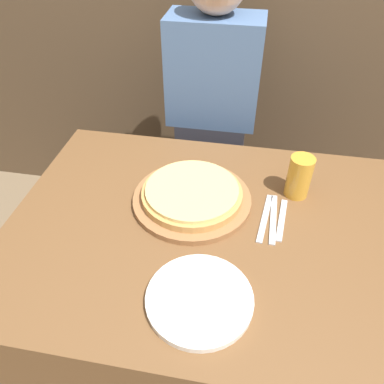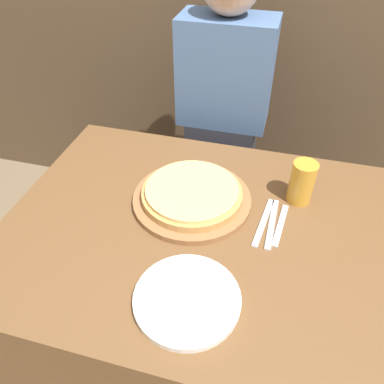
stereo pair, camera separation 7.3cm
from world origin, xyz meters
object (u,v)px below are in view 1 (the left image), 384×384
Objects in this scene: dinner_knife at (273,219)px; dinner_plate at (199,299)px; fork at (265,218)px; spoon at (282,220)px; diner_person at (212,131)px; pizza_on_board at (192,196)px; beer_glass at (300,175)px.

dinner_plate is at bearing -118.64° from dinner_knife.
dinner_plate reaches higher than dinner_knife.
spoon is at bearing 0.00° from fork.
dinner_knife is at bearing 61.36° from dinner_plate.
fork is at bearing 180.00° from spoon.
diner_person reaches higher than dinner_knife.
pizza_on_board is at bearing 172.93° from spoon.
dinner_plate is 0.35m from fork.
diner_person is (-0.10, 0.92, -0.09)m from dinner_plate.
diner_person reaches higher than fork.
fork is at bearing 180.00° from dinner_knife.
diner_person reaches higher than pizza_on_board.
beer_glass is 0.10× the size of diner_person.
diner_person is at bearing 114.13° from dinner_knife.
diner_person is (-0.34, 0.47, -0.16)m from beer_glass.
pizza_on_board reaches higher than dinner_plate.
dinner_plate is 0.93m from diner_person.
spoon is at bearing -108.31° from beer_glass.
spoon is (0.02, 0.00, 0.00)m from dinner_knife.
dinner_plate is at bearing -122.01° from spoon.
diner_person is (-0.24, 0.60, -0.08)m from fork.
beer_glass is at bearing 16.79° from pizza_on_board.
beer_glass reaches higher than fork.
dinner_plate reaches higher than spoon.
pizza_on_board is 0.26m from dinner_knife.
beer_glass is 0.51m from dinner_plate.
dinner_knife is 0.02m from spoon.
beer_glass is (0.32, 0.10, 0.05)m from pizza_on_board.
dinner_knife is 0.15× the size of diner_person.
dinner_plate is 1.25× the size of dinner_knife.
pizza_on_board is at bearing 172.24° from dinner_knife.
fork is 0.65m from diner_person.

